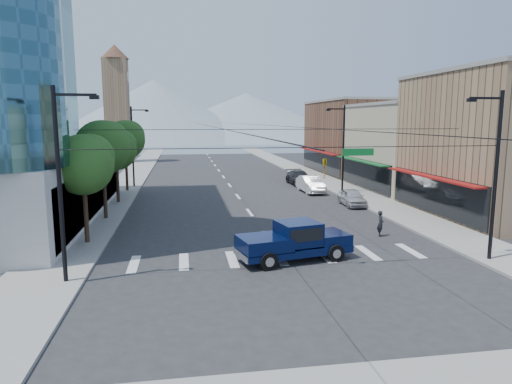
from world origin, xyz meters
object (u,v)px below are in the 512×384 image
Objects in this scene: parked_car_far at (299,178)px; parked_car_mid at (311,184)px; pickup_truck at (294,240)px; pedestrian at (380,223)px; parked_car_near at (352,197)px.

parked_car_mid is at bearing -94.66° from parked_car_far.
pickup_truck is 3.87× the size of pedestrian.
parked_car_mid reaches higher than parked_car_far.
parked_car_near is 0.83× the size of parked_car_mid.
parked_car_far is (-1.26, 13.73, 0.07)m from parked_car_near.
pedestrian is 0.30× the size of parked_car_far.
parked_car_near is 0.78× the size of parked_car_far.
parked_car_far reaches higher than parked_car_near.
pickup_truck is 1.17× the size of parked_car_far.
parked_car_mid is at bearing 104.64° from parked_car_near.
pickup_truck reaches higher than pedestrian.
pickup_truck reaches higher than parked_car_mid.
pedestrian is at bearing -93.75° from parked_car_far.
pickup_truck is 1.26× the size of parked_car_mid.
parked_car_far is at bearing 85.01° from parked_car_mid.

